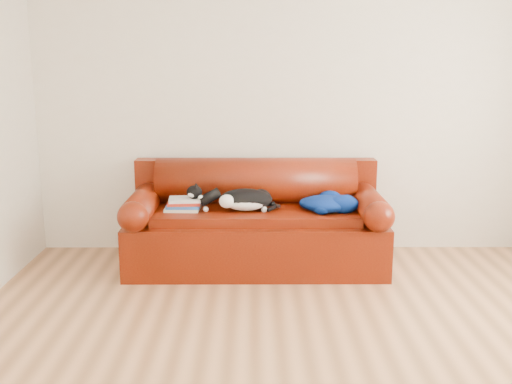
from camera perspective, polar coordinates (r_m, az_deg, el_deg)
ground at (r=3.73m, az=4.91°, el=-14.61°), size 4.50×4.50×0.00m
room_shell at (r=3.36m, az=7.57°, el=11.86°), size 4.52×4.02×2.61m
sofa_base at (r=5.02m, az=-0.01°, el=-4.45°), size 2.10×0.90×0.50m
sofa_back at (r=5.18m, az=-0.02°, el=-0.45°), size 2.10×1.01×0.88m
book_stack at (r=4.91m, az=-6.89°, el=-1.16°), size 0.29×0.23×0.10m
cat at (r=4.85m, az=-1.05°, el=-0.80°), size 0.63×0.37×0.22m
blanket at (r=4.90m, az=6.84°, el=-1.02°), size 0.48×0.40×0.15m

